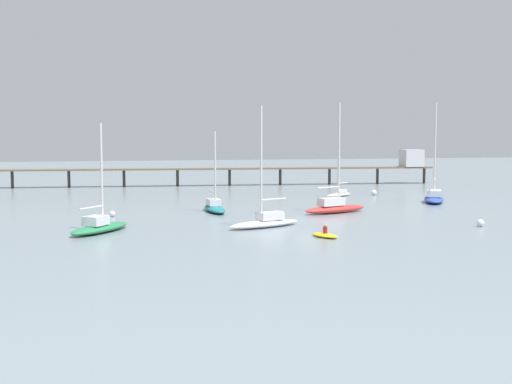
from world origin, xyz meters
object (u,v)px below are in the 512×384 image
at_px(pier, 273,166).
at_px(sailboat_white, 266,220).
at_px(mooring_buoy_far, 268,214).
at_px(sailboat_green, 99,225).
at_px(sailboat_cream, 339,193).
at_px(dinghy_yellow, 325,235).
at_px(sailboat_teal, 214,206).
at_px(mooring_buoy_near, 112,214).
at_px(mooring_buoy_outer, 374,193).
at_px(sailboat_red, 335,206).
at_px(mooring_buoy_inner, 480,223).
at_px(sailboat_blue, 434,196).

height_order(pier, sailboat_white, sailboat_white).
bearing_deg(mooring_buoy_far, sailboat_white, -109.48).
bearing_deg(sailboat_green, mooring_buoy_far, 17.26).
relative_size(sailboat_cream, mooring_buoy_far, 11.09).
height_order(sailboat_white, dinghy_yellow, sailboat_white).
bearing_deg(sailboat_teal, sailboat_white, -82.56).
relative_size(pier, mooring_buoy_near, 138.18).
bearing_deg(sailboat_white, mooring_buoy_near, 137.04).
relative_size(sailboat_cream, mooring_buoy_near, 13.23).
bearing_deg(sailboat_green, mooring_buoy_outer, 33.00).
xyz_separation_m(sailboat_red, mooring_buoy_far, (-8.53, -1.99, -0.44)).
relative_size(pier, mooring_buoy_inner, 121.28).
distance_m(sailboat_red, mooring_buoy_outer, 24.22).
bearing_deg(dinghy_yellow, sailboat_red, 63.31).
distance_m(sailboat_white, mooring_buoy_outer, 37.69).
height_order(dinghy_yellow, mooring_buoy_far, dinghy_yellow).
xyz_separation_m(pier, dinghy_yellow, (-15.01, -59.36, -3.36)).
distance_m(sailboat_white, sailboat_blue, 32.50).
xyz_separation_m(pier, sailboat_red, (-7.11, -43.65, -2.76)).
relative_size(sailboat_white, sailboat_cream, 1.37).
bearing_deg(mooring_buoy_near, sailboat_red, -9.11).
bearing_deg(mooring_buoy_far, dinghy_yellow, -87.36).
bearing_deg(sailboat_white, mooring_buoy_outer, 46.97).
height_order(sailboat_teal, mooring_buoy_inner, sailboat_teal).
bearing_deg(sailboat_cream, sailboat_teal, -148.25).
height_order(sailboat_blue, mooring_buoy_inner, sailboat_blue).
relative_size(dinghy_yellow, mooring_buoy_inner, 4.24).
bearing_deg(dinghy_yellow, pier, 75.81).
xyz_separation_m(pier, sailboat_cream, (1.89, -25.12, -2.99)).
height_order(pier, mooring_buoy_near, pier).
height_order(sailboat_cream, mooring_buoy_outer, sailboat_cream).
distance_m(mooring_buoy_inner, mooring_buoy_near, 37.22).
distance_m(pier, sailboat_green, 60.80).
bearing_deg(sailboat_blue, mooring_buoy_far, -160.20).
relative_size(sailboat_cream, dinghy_yellow, 2.74).
height_order(sailboat_white, sailboat_blue, sailboat_blue).
relative_size(mooring_buoy_inner, mooring_buoy_near, 1.14).
height_order(sailboat_blue, sailboat_teal, sailboat_blue).
bearing_deg(sailboat_green, dinghy_yellow, -24.95).
height_order(mooring_buoy_inner, mooring_buoy_near, mooring_buoy_inner).
xyz_separation_m(sailboat_teal, dinghy_yellow, (4.70, -20.87, -0.41)).
distance_m(sailboat_blue, mooring_buoy_far, 27.72).
bearing_deg(sailboat_red, sailboat_white, -141.97).
distance_m(pier, mooring_buoy_inner, 57.77).
xyz_separation_m(sailboat_green, mooring_buoy_outer, (40.72, 26.45, -0.21)).
xyz_separation_m(sailboat_blue, mooring_buoy_outer, (-2.65, 11.69, -0.35)).
bearing_deg(sailboat_blue, pier, 106.06).
bearing_deg(sailboat_red, mooring_buoy_far, -166.87).
bearing_deg(sailboat_green, sailboat_cream, 36.64).
height_order(pier, sailboat_teal, sailboat_teal).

